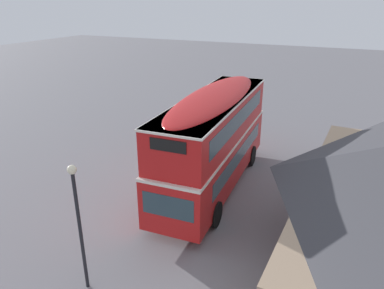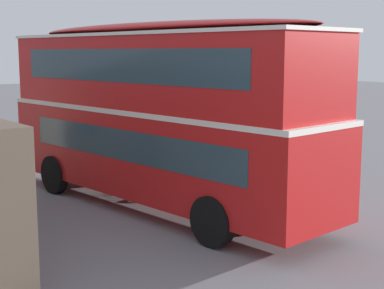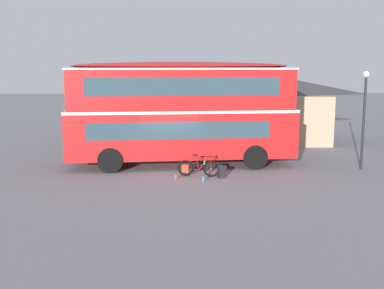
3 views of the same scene
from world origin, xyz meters
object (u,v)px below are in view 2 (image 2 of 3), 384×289
object	(u,v)px
water_bottle_blue_sports	(227,180)
street_lamp	(53,88)
backpack_on_ground	(193,174)
double_decker_bus	(157,107)
water_bottle_red_squeeze	(241,189)
touring_bicycle	(208,178)

from	to	relation	value
water_bottle_blue_sports	street_lamp	world-z (taller)	street_lamp
water_bottle_blue_sports	backpack_on_ground	bearing A→B (deg)	41.29
double_decker_bus	water_bottle_red_squeeze	bearing A→B (deg)	-96.63
touring_bicycle	street_lamp	bearing A→B (deg)	8.36
touring_bicycle	street_lamp	distance (m)	7.95
double_decker_bus	touring_bicycle	bearing A→B (deg)	-75.86
backpack_on_ground	water_bottle_blue_sports	distance (m)	1.07
touring_bicycle	backpack_on_ground	bearing A→B (deg)	-15.69
touring_bicycle	double_decker_bus	bearing A→B (deg)	104.14
backpack_on_ground	street_lamp	world-z (taller)	street_lamp
touring_bicycle	backpack_on_ground	distance (m)	1.04
double_decker_bus	water_bottle_blue_sports	world-z (taller)	double_decker_bus
street_lamp	touring_bicycle	bearing A→B (deg)	-171.64
water_bottle_red_squeeze	water_bottle_blue_sports	size ratio (longest dim) A/B	1.03
backpack_on_ground	water_bottle_red_squeeze	xyz separation A→B (m)	(-1.89, -0.22, -0.16)
touring_bicycle	water_bottle_red_squeeze	world-z (taller)	touring_bicycle
backpack_on_ground	water_bottle_blue_sports	size ratio (longest dim) A/B	2.19
backpack_on_ground	double_decker_bus	bearing A→B (deg)	121.70
backpack_on_ground	water_bottle_red_squeeze	bearing A→B (deg)	-173.51
double_decker_bus	touring_bicycle	size ratio (longest dim) A/B	6.00
touring_bicycle	street_lamp	world-z (taller)	street_lamp
street_lamp	double_decker_bus	bearing A→B (deg)	171.84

